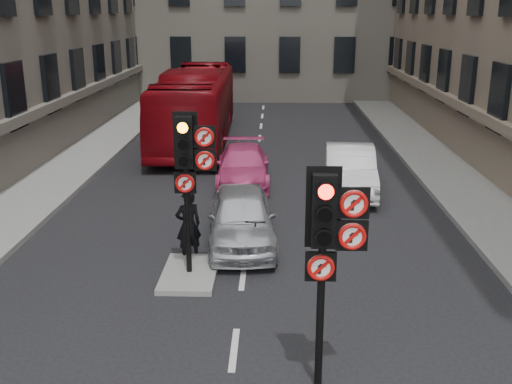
# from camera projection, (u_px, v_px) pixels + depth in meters

# --- Properties ---
(pavement_left) EXTENTS (3.00, 50.00, 0.16)m
(pavement_left) POSITION_uv_depth(u_px,v_px,m) (42.00, 183.00, 20.27)
(pavement_left) COLOR gray
(pavement_left) RESTS_ON ground
(pavement_right) EXTENTS (3.00, 50.00, 0.16)m
(pavement_right) POSITION_uv_depth(u_px,v_px,m) (470.00, 187.00, 19.85)
(pavement_right) COLOR gray
(pavement_right) RESTS_ON ground
(centre_island) EXTENTS (1.20, 2.00, 0.12)m
(centre_island) POSITION_uv_depth(u_px,v_px,m) (190.00, 274.00, 13.41)
(centre_island) COLOR gray
(centre_island) RESTS_ON ground
(signal_near) EXTENTS (0.91, 0.40, 3.58)m
(signal_near) POSITION_uv_depth(u_px,v_px,m) (329.00, 234.00, 8.77)
(signal_near) COLOR black
(signal_near) RESTS_ON ground
(signal_far) EXTENTS (0.91, 0.40, 3.58)m
(signal_far) POSITION_uv_depth(u_px,v_px,m) (189.00, 159.00, 12.63)
(signal_far) COLOR black
(signal_far) RESTS_ON centre_island
(car_silver) EXTENTS (1.96, 4.24, 1.41)m
(car_silver) POSITION_uv_depth(u_px,v_px,m) (241.00, 217.00, 15.10)
(car_silver) COLOR #B0B3B8
(car_silver) RESTS_ON ground
(car_white) EXTENTS (1.86, 4.56, 1.47)m
(car_white) POSITION_uv_depth(u_px,v_px,m) (350.00, 170.00, 19.46)
(car_white) COLOR silver
(car_white) RESTS_ON ground
(car_pink) EXTENTS (1.91, 4.37, 1.25)m
(car_pink) POSITION_uv_depth(u_px,v_px,m) (243.00, 166.00, 20.33)
(car_pink) COLOR #CE3C7B
(car_pink) RESTS_ON ground
(bus_red) EXTENTS (2.93, 11.67, 3.24)m
(bus_red) POSITION_uv_depth(u_px,v_px,m) (196.00, 106.00, 26.53)
(bus_red) COLOR maroon
(bus_red) RESTS_ON ground
(motorcycle) EXTENTS (0.62, 1.72, 1.01)m
(motorcycle) POSITION_uv_depth(u_px,v_px,m) (257.00, 234.00, 14.54)
(motorcycle) COLOR black
(motorcycle) RESTS_ON ground
(motorcyclist) EXTENTS (0.73, 0.63, 1.70)m
(motorcyclist) POSITION_uv_depth(u_px,v_px,m) (188.00, 225.00, 14.14)
(motorcyclist) COLOR black
(motorcyclist) RESTS_ON ground
(info_sign) EXTENTS (0.38, 0.15, 2.21)m
(info_sign) POSITION_uv_depth(u_px,v_px,m) (186.00, 207.00, 13.23)
(info_sign) COLOR black
(info_sign) RESTS_ON centre_island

